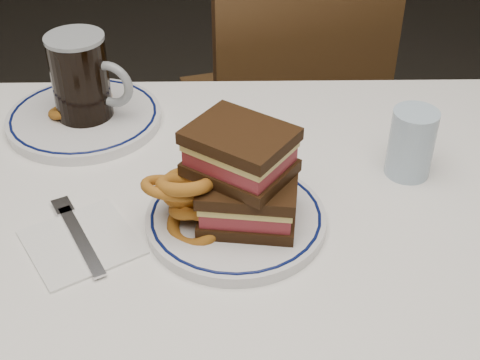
{
  "coord_description": "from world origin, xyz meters",
  "views": [
    {
      "loc": [
        0.1,
        -0.73,
        1.37
      ],
      "look_at": [
        0.12,
        0.0,
        0.83
      ],
      "focal_mm": 50.0,
      "sensor_mm": 36.0,
      "label": 1
    }
  ],
  "objects_px": {
    "main_plate": "(236,218)",
    "far_plate": "(84,118)",
    "reuben_sandwich": "(244,176)",
    "beer_mug": "(83,81)",
    "chair_far": "(287,101)"
  },
  "relations": [
    {
      "from": "main_plate",
      "to": "far_plate",
      "type": "xyz_separation_m",
      "value": [
        -0.26,
        0.28,
        0.0
      ]
    },
    {
      "from": "main_plate",
      "to": "chair_far",
      "type": "bearing_deg",
      "value": 79.78
    },
    {
      "from": "reuben_sandwich",
      "to": "beer_mug",
      "type": "xyz_separation_m",
      "value": [
        -0.27,
        0.28,
        -0.0
      ]
    },
    {
      "from": "far_plate",
      "to": "beer_mug",
      "type": "bearing_deg",
      "value": -9.17
    },
    {
      "from": "chair_far",
      "to": "reuben_sandwich",
      "type": "height_order",
      "value": "chair_far"
    },
    {
      "from": "main_plate",
      "to": "reuben_sandwich",
      "type": "distance_m",
      "value": 0.08
    },
    {
      "from": "main_plate",
      "to": "beer_mug",
      "type": "relative_size",
      "value": 1.56
    },
    {
      "from": "main_plate",
      "to": "reuben_sandwich",
      "type": "bearing_deg",
      "value": -7.26
    },
    {
      "from": "reuben_sandwich",
      "to": "chair_far",
      "type": "bearing_deg",
      "value": 80.63
    },
    {
      "from": "main_plate",
      "to": "far_plate",
      "type": "distance_m",
      "value": 0.38
    },
    {
      "from": "beer_mug",
      "to": "reuben_sandwich",
      "type": "bearing_deg",
      "value": -46.32
    },
    {
      "from": "beer_mug",
      "to": "far_plate",
      "type": "bearing_deg",
      "value": 170.83
    },
    {
      "from": "chair_far",
      "to": "far_plate",
      "type": "height_order",
      "value": "chair_far"
    },
    {
      "from": "beer_mug",
      "to": "far_plate",
      "type": "relative_size",
      "value": 0.61
    },
    {
      "from": "reuben_sandwich",
      "to": "beer_mug",
      "type": "bearing_deg",
      "value": 133.68
    }
  ]
}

